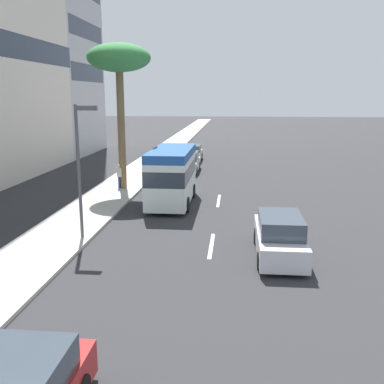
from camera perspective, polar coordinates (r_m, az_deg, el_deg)
name	(u,v)px	position (r m, az deg, el deg)	size (l,w,h in m)	color
ground_plane	(222,177)	(34.48, 3.93, 1.92)	(198.00, 198.00, 0.00)	#2D2D30
sidewalk_right	(135,175)	(35.32, -7.30, 2.22)	(162.00, 3.22, 0.15)	#B2ADA3
lane_stripe_mid	(211,246)	(18.90, 2.51, -6.90)	(3.20, 0.16, 0.01)	silver
lane_stripe_far	(219,201)	(26.76, 3.44, -1.12)	(3.20, 0.16, 0.01)	silver
car_second	(192,154)	(42.69, -0.03, 4.96)	(4.38, 1.85, 1.54)	beige
car_third	(280,237)	(17.80, 11.20, -5.65)	(4.75, 1.84, 1.71)	silver
car_fourth	(188,162)	(36.75, -0.56, 3.82)	(4.46, 1.85, 1.63)	silver
minibus_fifth	(172,174)	(25.63, -2.60, 2.31)	(6.18, 2.34, 3.23)	silver
pedestrian_near_lamp	(119,175)	(29.84, -9.34, 2.15)	(0.39, 0.36, 1.60)	navy
palm_tree	(119,62)	(29.58, -9.36, 16.19)	(4.02, 4.02, 9.31)	brown
street_lamp	(81,155)	(19.27, -14.10, 4.62)	(0.24, 0.97, 5.72)	#4C4C51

